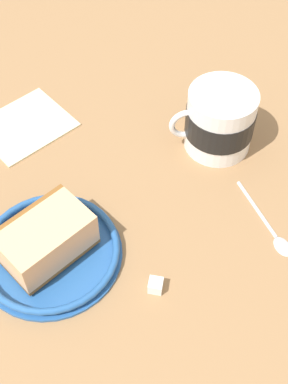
{
  "coord_description": "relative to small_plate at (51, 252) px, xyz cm",
  "views": [
    {
      "loc": [
        -18.79,
        -35.06,
        55.52
      ],
      "look_at": [
        3.14,
        -0.76,
        3.0
      ],
      "focal_mm": 48.63,
      "sensor_mm": 36.0,
      "label": 1
    }
  ],
  "objects": [
    {
      "name": "ground_plane",
      "position": [
        10.6,
        1.03,
        -2.02
      ],
      "size": [
        120.92,
        120.92,
        2.32
      ],
      "primitive_type": "cube",
      "color": "#936D47"
    },
    {
      "name": "small_plate",
      "position": [
        0.0,
        0.0,
        0.0
      ],
      "size": [
        17.56,
        17.56,
        1.75
      ],
      "color": "#26599E",
      "rests_on": "ground_plane"
    },
    {
      "name": "cake_slice",
      "position": [
        -0.05,
        0.26,
        2.72
      ],
      "size": [
        11.89,
        8.81,
        5.35
      ],
      "color": "brown",
      "rests_on": "small_plate"
    },
    {
      "name": "tea_mug",
      "position": [
        28.64,
        4.14,
        3.92
      ],
      "size": [
        11.62,
        9.66,
        9.42
      ],
      "color": "white",
      "rests_on": "ground_plane"
    },
    {
      "name": "teaspoon",
      "position": [
        25.29,
        -12.32,
        -0.51
      ],
      "size": [
        3.33,
        12.76,
        0.8
      ],
      "color": "silver",
      "rests_on": "ground_plane"
    },
    {
      "name": "folded_napkin",
      "position": [
        6.7,
        22.37,
        -0.56
      ],
      "size": [
        14.29,
        12.83,
        0.6
      ],
      "primitive_type": "cube",
      "rotation": [
        0.0,
        0.0,
        0.16
      ],
      "color": "beige",
      "rests_on": "ground_plane"
    },
    {
      "name": "sugar_cube",
      "position": [
        8.34,
        -10.69,
        -0.04
      ],
      "size": [
        2.32,
        2.32,
        1.64
      ],
      "primitive_type": "cube",
      "rotation": [
        0.0,
        0.0,
        0.82
      ],
      "color": "white",
      "rests_on": "ground_plane"
    }
  ]
}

